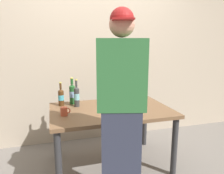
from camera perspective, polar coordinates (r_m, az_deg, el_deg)
ground_plane at (r=2.71m, az=-0.35°, el=-20.16°), size 8.00×8.00×0.00m
desk at (r=2.45m, az=-0.37°, el=-7.80°), size 1.34×0.88×0.70m
laptop at (r=2.58m, az=3.66°, el=-3.73°), size 0.42×0.41×0.20m
beer_bottle_amber at (r=2.58m, az=-13.54°, el=-2.60°), size 0.07×0.07×0.29m
beer_bottle_dark at (r=2.63m, az=-10.63°, el=-1.73°), size 0.07×0.07×0.32m
beer_bottle_brown at (r=2.50m, az=-9.47°, el=-2.42°), size 0.06×0.06×0.32m
person_figure at (r=1.72m, az=2.47°, el=-7.28°), size 0.42×0.32×1.69m
coffee_mug at (r=2.24m, az=-12.70°, el=-6.39°), size 0.10×0.07×0.09m
back_wall at (r=3.14m, az=-4.67°, el=9.20°), size 6.00×0.10×2.60m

